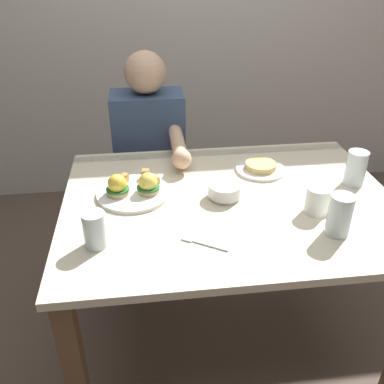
# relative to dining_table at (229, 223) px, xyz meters

# --- Properties ---
(ground_plane) EXTENTS (6.00, 6.00, 0.00)m
(ground_plane) POSITION_rel_dining_table_xyz_m (0.00, 0.00, -0.63)
(ground_plane) COLOR brown
(dining_table) EXTENTS (1.20, 0.90, 0.74)m
(dining_table) POSITION_rel_dining_table_xyz_m (0.00, 0.00, 0.00)
(dining_table) COLOR beige
(dining_table) RESTS_ON ground_plane
(eggs_benedict_plate) EXTENTS (0.27, 0.27, 0.09)m
(eggs_benedict_plate) POSITION_rel_dining_table_xyz_m (-0.34, 0.07, 0.13)
(eggs_benedict_plate) COLOR white
(eggs_benedict_plate) RESTS_ON dining_table
(fruit_bowl) EXTENTS (0.12, 0.12, 0.05)m
(fruit_bowl) POSITION_rel_dining_table_xyz_m (-0.02, 0.01, 0.14)
(fruit_bowl) COLOR white
(fruit_bowl) RESTS_ON dining_table
(coffee_mug) EXTENTS (0.11, 0.08, 0.09)m
(coffee_mug) POSITION_rel_dining_table_xyz_m (0.28, -0.12, 0.16)
(coffee_mug) COLOR white
(coffee_mug) RESTS_ON dining_table
(fork) EXTENTS (0.14, 0.10, 0.00)m
(fork) POSITION_rel_dining_table_xyz_m (-0.14, -0.25, 0.11)
(fork) COLOR silver
(fork) RESTS_ON dining_table
(water_glass_near) EXTENTS (0.07, 0.07, 0.12)m
(water_glass_near) POSITION_rel_dining_table_xyz_m (-0.46, -0.22, 0.16)
(water_glass_near) COLOR silver
(water_glass_near) RESTS_ON dining_table
(water_glass_far) EXTENTS (0.08, 0.08, 0.13)m
(water_glass_far) POSITION_rel_dining_table_xyz_m (0.49, 0.05, 0.16)
(water_glass_far) COLOR silver
(water_glass_far) RESTS_ON dining_table
(water_glass_extra) EXTENTS (0.08, 0.08, 0.14)m
(water_glass_extra) POSITION_rel_dining_table_xyz_m (0.30, -0.25, 0.17)
(water_glass_extra) COLOR silver
(water_glass_extra) RESTS_ON dining_table
(side_plate) EXTENTS (0.20, 0.20, 0.04)m
(side_plate) POSITION_rel_dining_table_xyz_m (0.17, 0.20, 0.12)
(side_plate) COLOR white
(side_plate) RESTS_ON dining_table
(diner_person) EXTENTS (0.34, 0.54, 1.14)m
(diner_person) POSITION_rel_dining_table_xyz_m (-0.27, 0.60, 0.02)
(diner_person) COLOR #33333D
(diner_person) RESTS_ON ground_plane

